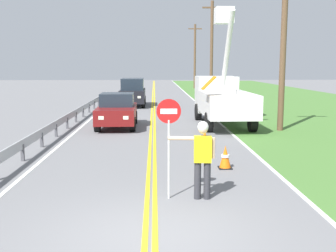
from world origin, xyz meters
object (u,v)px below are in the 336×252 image
utility_bucket_truck (222,97)px  utility_pole_near (283,46)px  utility_pole_mid (212,48)px  traffic_cone_lead (225,157)px  oncoming_suv_second (133,92)px  stop_sign_paddle (169,126)px  flagger_worker (202,155)px  traffic_cone_mid (205,139)px  oncoming_sedan_nearest (117,111)px  utility_pole_far (195,55)px

utility_bucket_truck → utility_pole_near: utility_pole_near is taller
utility_pole_mid → traffic_cone_lead: bearing=-96.9°
utility_pole_near → traffic_cone_lead: 8.92m
oncoming_suv_second → stop_sign_paddle: bearing=-84.9°
stop_sign_paddle → utility_pole_mid: size_ratio=0.26×
flagger_worker → utility_bucket_truck: size_ratio=0.27×
oncoming_suv_second → utility_pole_near: size_ratio=0.61×
utility_pole_mid → traffic_cone_mid: size_ratio=12.64×
stop_sign_paddle → utility_pole_near: bearing=60.3°
utility_bucket_truck → oncoming_sedan_nearest: size_ratio=1.65×
utility_pole_mid → utility_pole_far: bearing=89.5°
oncoming_sedan_nearest → utility_pole_mid: 19.45m
oncoming_suv_second → utility_pole_near: utility_pole_near is taller
oncoming_suv_second → utility_pole_near: (7.64, -12.06, 2.90)m
utility_bucket_truck → utility_pole_mid: utility_pole_mid is taller
traffic_cone_lead → flagger_worker: bearing=-110.1°
stop_sign_paddle → utility_bucket_truck: (3.20, 12.09, -0.28)m
utility_pole_far → oncoming_sedan_nearest: bearing=-101.8°
oncoming_sedan_nearest → oncoming_suv_second: bearing=88.8°
flagger_worker → traffic_cone_lead: flagger_worker is taller
stop_sign_paddle → utility_pole_near: 11.65m
stop_sign_paddle → traffic_cone_lead: stop_sign_paddle is taller
utility_bucket_truck → traffic_cone_mid: utility_bucket_truck is taller
utility_bucket_truck → oncoming_suv_second: utility_bucket_truck is taller
flagger_worker → utility_bucket_truck: bearing=78.7°
oncoming_suv_second → utility_pole_near: 14.57m
flagger_worker → stop_sign_paddle: bearing=175.5°
traffic_cone_lead → stop_sign_paddle: bearing=-123.1°
flagger_worker → traffic_cone_lead: (1.03, 2.82, -0.71)m
utility_pole_mid → traffic_cone_lead: (-3.14, -26.09, -4.27)m
stop_sign_paddle → traffic_cone_lead: size_ratio=3.33×
oncoming_suv_second → utility_pole_far: bearing=73.7°
oncoming_sedan_nearest → utility_pole_near: 8.55m
flagger_worker → traffic_cone_mid: bearing=82.4°
utility_bucket_truck → utility_pole_far: utility_pole_far is taller
utility_pole_near → utility_pole_far: bearing=90.9°
flagger_worker → traffic_cone_mid: size_ratio=2.61×
flagger_worker → oncoming_suv_second: bearing=97.1°
utility_bucket_truck → traffic_cone_mid: 6.58m
traffic_cone_lead → oncoming_sedan_nearest: bearing=115.4°
utility_pole_mid → utility_pole_far: size_ratio=1.05×
traffic_cone_lead → traffic_cone_mid: bearing=94.6°
stop_sign_paddle → oncoming_suv_second: 22.08m
oncoming_suv_second → utility_pole_mid: (6.91, 6.87, 3.55)m
utility_pole_near → traffic_cone_lead: bearing=-118.3°
flagger_worker → utility_pole_near: utility_pole_near is taller
oncoming_sedan_nearest → traffic_cone_mid: bearing=-54.9°
utility_pole_mid → stop_sign_paddle: bearing=-99.7°
stop_sign_paddle → utility_pole_far: bearing=83.7°
utility_pole_mid → oncoming_suv_second: bearing=-135.2°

